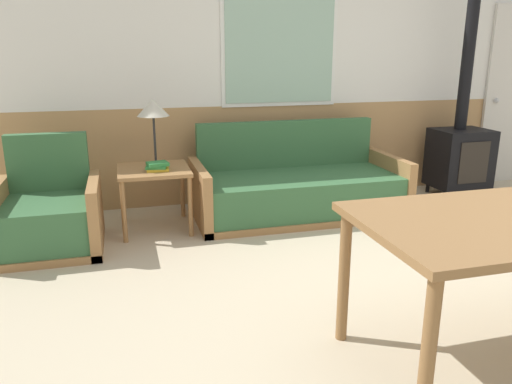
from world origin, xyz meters
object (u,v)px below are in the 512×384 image
wood_stove (461,145)px  side_table (154,177)px  couch (297,189)px  armchair (49,218)px  table_lamp (153,110)px

wood_stove → side_table: bearing=-175.9°
couch → side_table: couch is taller
couch → armchair: bearing=-172.0°
couch → side_table: 1.35m
armchair → wood_stove: 4.10m
table_lamp → wood_stove: bearing=2.3°
side_table → wood_stove: size_ratio=0.26×
couch → wood_stove: bearing=5.3°
side_table → wood_stove: (3.23, 0.23, 0.09)m
side_table → wood_stove: bearing=4.1°
armchair → table_lamp: bearing=9.2°
armchair → table_lamp: (0.87, 0.35, 0.77)m
table_lamp → wood_stove: wood_stove is taller
armchair → wood_stove: bearing=-6.2°
table_lamp → wood_stove: size_ratio=0.25×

